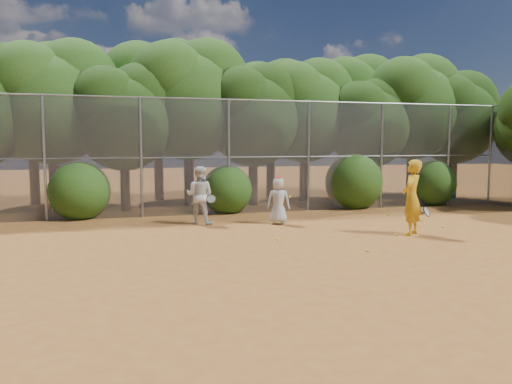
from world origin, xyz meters
name	(u,v)px	position (x,y,z in m)	size (l,w,h in m)	color
ground	(323,245)	(0.00, 0.00, 0.00)	(80.00, 80.00, 0.00)	brown
fence_back	(253,155)	(-0.12, 6.00, 2.05)	(20.05, 0.09, 4.03)	gray
tree_1	(53,97)	(-6.94, 8.54, 4.16)	(4.64, 4.03, 6.35)	black
tree_2	(125,113)	(-4.45, 7.83, 3.58)	(3.99, 3.47, 5.47)	black
tree_3	(189,95)	(-1.94, 8.84, 4.40)	(4.89, 4.26, 6.70)	black
tree_4	(254,111)	(0.55, 8.24, 3.76)	(4.19, 3.64, 5.73)	black
tree_5	(305,107)	(3.06, 9.04, 4.05)	(4.51, 3.92, 6.17)	black
tree_6	(369,120)	(5.55, 8.03, 3.47)	(3.86, 3.36, 5.29)	black
tree_7	(413,103)	(8.06, 8.64, 4.28)	(4.77, 4.14, 6.53)	black
tree_8	(456,114)	(10.05, 8.34, 3.82)	(4.25, 3.70, 5.82)	black
tree_9	(33,97)	(-7.94, 10.84, 4.34)	(4.83, 4.20, 6.62)	black
tree_10	(159,93)	(-2.93, 11.05, 4.63)	(5.15, 4.48, 7.06)	black
tree_11	(272,106)	(2.06, 10.64, 4.16)	(4.64, 4.03, 6.35)	black
tree_12	(356,102)	(6.56, 11.24, 4.51)	(5.02, 4.37, 6.88)	black
bush_0	(79,188)	(-6.00, 6.30, 1.00)	(2.00, 2.00, 2.00)	#214711
bush_1	(227,188)	(-1.00, 6.30, 0.90)	(1.80, 1.80, 1.80)	#214711
bush_2	(354,179)	(4.00, 6.30, 1.10)	(2.20, 2.20, 2.20)	#214711
bush_3	(432,181)	(7.50, 6.30, 0.95)	(1.90, 1.90, 1.90)	#214711
player_yellow	(412,198)	(2.85, 0.64, 1.02)	(0.96, 0.85, 2.05)	gold
player_teen	(279,200)	(-0.04, 3.36, 0.73)	(0.83, 0.69, 1.47)	silver
player_white	(200,195)	(-2.36, 4.05, 0.89)	(1.09, 1.01, 1.78)	silver
ball_0	(396,235)	(2.38, 0.60, 0.03)	(0.07, 0.07, 0.07)	#C4DB27
ball_1	(422,221)	(4.48, 2.52, 0.03)	(0.07, 0.07, 0.07)	#C4DB27
ball_2	(368,251)	(0.66, -1.00, 0.03)	(0.07, 0.07, 0.07)	#C4DB27
ball_3	(443,227)	(4.41, 1.36, 0.03)	(0.07, 0.07, 0.07)	#C4DB27
ball_4	(277,239)	(-0.90, 0.86, 0.03)	(0.07, 0.07, 0.07)	#C4DB27
ball_5	(388,215)	(4.16, 3.99, 0.03)	(0.07, 0.07, 0.07)	#C4DB27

